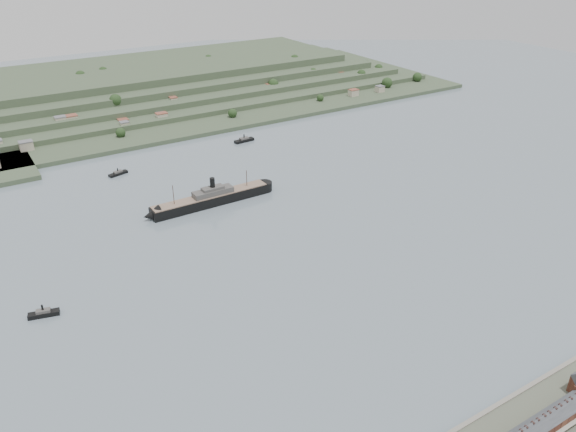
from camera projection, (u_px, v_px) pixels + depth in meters
ground at (315, 249)px, 352.78m from camera, size 1400.00×1400.00×0.00m
terrace_row at (538, 428)px, 218.23m from camera, size 55.60×9.80×11.07m
far_peninsula at (146, 88)px, 656.87m from camera, size 760.00×309.00×30.00m
steamship at (208, 199)px, 405.93m from camera, size 101.89×13.27×24.46m
tugboat at (44, 313)px, 291.27m from camera, size 16.04×7.82×6.98m
ferry_west at (118, 173)px, 456.84m from camera, size 16.52×8.47×5.97m
ferry_east at (244, 140)px, 526.73m from camera, size 19.80×6.94×7.29m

